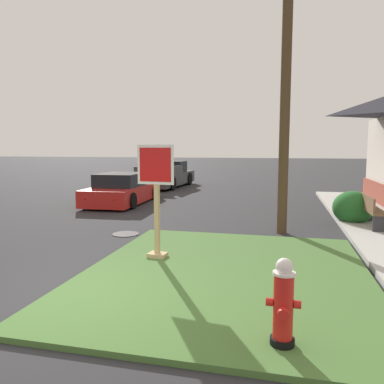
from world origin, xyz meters
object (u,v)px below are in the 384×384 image
object	(u,v)px
fire_hydrant	(283,304)
parked_sedan_red	(123,190)
stop_sign	(156,202)
street_bench	(371,209)
pickup_truck_charcoal	(167,176)
manhole_cover	(126,234)
utility_pole	(287,41)

from	to	relation	value
fire_hydrant	parked_sedan_red	distance (m)	11.97
stop_sign	street_bench	bearing A→B (deg)	40.31
parked_sedan_red	pickup_truck_charcoal	bearing A→B (deg)	91.46
stop_sign	manhole_cover	xyz separation A→B (m)	(-1.56, 2.04, -1.19)
manhole_cover	parked_sedan_red	bearing A→B (deg)	114.47
street_bench	utility_pole	bearing A→B (deg)	-158.40
fire_hydrant	street_bench	size ratio (longest dim) A/B	0.60
fire_hydrant	stop_sign	xyz separation A→B (m)	(-2.46, 2.91, 0.65)
street_bench	parked_sedan_red	bearing A→B (deg)	160.36
fire_hydrant	manhole_cover	bearing A→B (deg)	129.06
stop_sign	utility_pole	bearing A→B (deg)	52.27
fire_hydrant	parked_sedan_red	size ratio (longest dim) A/B	0.22
parked_sedan_red	utility_pole	size ratio (longest dim) A/B	0.48
stop_sign	manhole_cover	size ratio (longest dim) A/B	3.21
manhole_cover	parked_sedan_red	size ratio (longest dim) A/B	0.15
fire_hydrant	utility_pole	world-z (taller)	utility_pole
pickup_truck_charcoal	utility_pole	distance (m)	13.31
fire_hydrant	street_bench	bearing A→B (deg)	71.28
parked_sedan_red	street_bench	world-z (taller)	parked_sedan_red
parked_sedan_red	utility_pole	world-z (taller)	utility_pole
stop_sign	manhole_cover	distance (m)	2.84
street_bench	stop_sign	bearing A→B (deg)	-139.69
manhole_cover	pickup_truck_charcoal	distance (m)	12.15
pickup_truck_charcoal	utility_pole	bearing A→B (deg)	-58.77
pickup_truck_charcoal	street_bench	distance (m)	13.26
stop_sign	street_bench	distance (m)	6.36
parked_sedan_red	pickup_truck_charcoal	world-z (taller)	pickup_truck_charcoal
fire_hydrant	utility_pole	distance (m)	7.48
pickup_truck_charcoal	fire_hydrant	bearing A→B (deg)	-68.74
stop_sign	manhole_cover	bearing A→B (deg)	127.41
street_bench	utility_pole	xyz separation A→B (m)	(-2.39, -0.95, 4.35)
fire_hydrant	parked_sedan_red	xyz separation A→B (m)	(-6.37, 10.13, -0.01)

